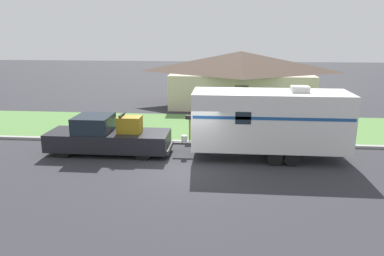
{
  "coord_description": "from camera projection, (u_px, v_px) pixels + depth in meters",
  "views": [
    {
      "loc": [
        1.51,
        -15.77,
        5.99
      ],
      "look_at": [
        -0.07,
        1.74,
        1.4
      ],
      "focal_mm": 35.0,
      "sensor_mm": 36.0,
      "label": 1
    }
  ],
  "objects": [
    {
      "name": "ground_plane",
      "position": [
        190.0,
        168.0,
        16.84
      ],
      "size": [
        120.0,
        120.0,
        0.0
      ],
      "primitive_type": "plane",
      "color": "#2D2D33"
    },
    {
      "name": "curb_strip",
      "position": [
        196.0,
        142.0,
        20.44
      ],
      "size": [
        80.0,
        0.3,
        0.14
      ],
      "color": "#999993",
      "rests_on": "ground_plane"
    },
    {
      "name": "lawn_strip",
      "position": [
        201.0,
        127.0,
        23.97
      ],
      "size": [
        80.0,
        7.0,
        0.03
      ],
      "color": "#568442",
      "rests_on": "ground_plane"
    },
    {
      "name": "house_across_street",
      "position": [
        240.0,
        77.0,
        30.83
      ],
      "size": [
        12.0,
        7.35,
        4.37
      ],
      "color": "beige",
      "rests_on": "ground_plane"
    },
    {
      "name": "pickup_truck",
      "position": [
        107.0,
        137.0,
        18.68
      ],
      "size": [
        6.15,
        2.05,
        2.03
      ],
      "color": "black",
      "rests_on": "ground_plane"
    },
    {
      "name": "travel_trailer",
      "position": [
        270.0,
        120.0,
        17.73
      ],
      "size": [
        8.26,
        2.47,
        3.51
      ],
      "color": "black",
      "rests_on": "ground_plane"
    },
    {
      "name": "mailbox",
      "position": [
        190.0,
        121.0,
        20.94
      ],
      "size": [
        0.48,
        0.2,
        1.41
      ],
      "color": "brown",
      "rests_on": "ground_plane"
    }
  ]
}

